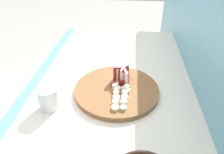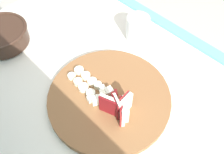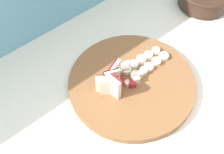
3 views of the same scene
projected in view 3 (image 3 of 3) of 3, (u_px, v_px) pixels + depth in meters
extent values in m
cube|color=#6BADC6|center=(55.00, 61.00, 1.13)|extent=(2.40, 0.04, 1.39)
cylinder|color=brown|center=(132.00, 84.00, 0.85)|extent=(0.35, 0.35, 0.02)
cube|color=#A32323|center=(115.00, 85.00, 0.80)|extent=(0.01, 0.04, 0.06)
cube|color=white|center=(113.00, 86.00, 0.79)|extent=(0.02, 0.05, 0.06)
cube|color=maroon|center=(109.00, 84.00, 0.80)|extent=(0.02, 0.04, 0.06)
cube|color=#EFE5CC|center=(108.00, 86.00, 0.80)|extent=(0.03, 0.04, 0.06)
cube|color=#A32323|center=(105.00, 82.00, 0.80)|extent=(0.04, 0.04, 0.06)
cube|color=beige|center=(105.00, 84.00, 0.80)|extent=(0.04, 0.04, 0.06)
cube|color=#A32323|center=(109.00, 84.00, 0.80)|extent=(0.04, 0.03, 0.06)
cube|color=beige|center=(109.00, 86.00, 0.80)|extent=(0.05, 0.04, 0.06)
cube|color=maroon|center=(112.00, 77.00, 0.81)|extent=(0.04, 0.02, 0.07)
cube|color=#EFE5CC|center=(113.00, 78.00, 0.81)|extent=(0.04, 0.02, 0.07)
cube|color=maroon|center=(111.00, 80.00, 0.81)|extent=(0.04, 0.01, 0.06)
cube|color=beige|center=(112.00, 81.00, 0.81)|extent=(0.04, 0.01, 0.06)
cube|color=maroon|center=(113.00, 72.00, 0.82)|extent=(0.05, 0.02, 0.07)
cube|color=#EFE5CC|center=(115.00, 73.00, 0.82)|extent=(0.05, 0.03, 0.07)
cube|color=beige|center=(127.00, 83.00, 0.83)|extent=(0.02, 0.02, 0.01)
cube|color=#EFE5CC|center=(117.00, 80.00, 0.84)|extent=(0.02, 0.02, 0.01)
cube|color=beige|center=(126.00, 67.00, 0.86)|extent=(0.02, 0.02, 0.02)
cube|color=maroon|center=(120.00, 80.00, 0.83)|extent=(0.03, 0.03, 0.02)
cube|color=#A32323|center=(133.00, 84.00, 0.83)|extent=(0.03, 0.03, 0.02)
cube|color=#EFE5CC|center=(127.00, 65.00, 0.87)|extent=(0.02, 0.02, 0.02)
cube|color=#EFE5CC|center=(135.00, 79.00, 0.83)|extent=(0.02, 0.02, 0.02)
cube|color=#EFE5CC|center=(125.00, 68.00, 0.86)|extent=(0.03, 0.03, 0.02)
cube|color=white|center=(139.00, 74.00, 0.85)|extent=(0.02, 0.02, 0.02)
cylinder|color=white|center=(135.00, 76.00, 0.84)|extent=(0.03, 0.03, 0.02)
cylinder|color=#F4EAC6|center=(143.00, 71.00, 0.85)|extent=(0.02, 0.02, 0.01)
cylinder|color=white|center=(149.00, 67.00, 0.86)|extent=(0.03, 0.03, 0.01)
cylinder|color=white|center=(156.00, 62.00, 0.87)|extent=(0.03, 0.03, 0.01)
cylinder|color=beige|center=(163.00, 56.00, 0.89)|extent=(0.03, 0.03, 0.01)
cylinder|color=white|center=(127.00, 70.00, 0.86)|extent=(0.03, 0.03, 0.01)
cylinder|color=white|center=(134.00, 65.00, 0.87)|extent=(0.03, 0.03, 0.01)
cylinder|color=white|center=(141.00, 60.00, 0.88)|extent=(0.03, 0.03, 0.01)
cylinder|color=beige|center=(148.00, 55.00, 0.89)|extent=(0.03, 0.03, 0.01)
cylinder|color=white|center=(156.00, 51.00, 0.90)|extent=(0.02, 0.02, 0.01)
cylinder|color=#382319|center=(202.00, 3.00, 1.06)|extent=(0.09, 0.09, 0.01)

